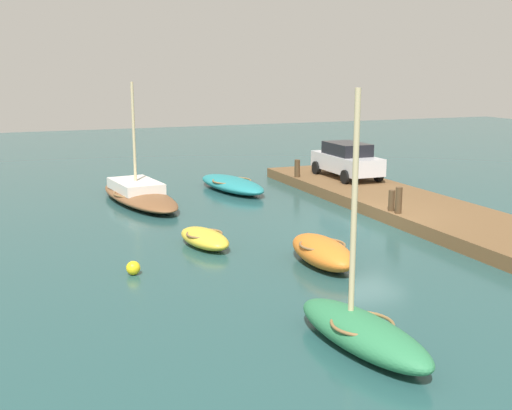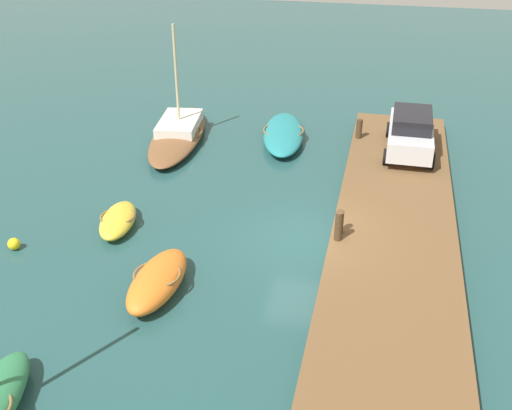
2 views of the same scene
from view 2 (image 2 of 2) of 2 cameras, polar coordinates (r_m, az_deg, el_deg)
ground_plane at (r=19.95m, az=4.80°, el=-3.43°), size 84.00×84.00×0.00m
dock_platform at (r=19.73m, az=12.72°, el=-3.72°), size 22.68×3.95×0.47m
motorboat_teal at (r=27.45m, az=2.58°, el=6.69°), size 5.33×2.53×0.63m
dinghy_yellow at (r=21.03m, az=-12.80°, el=-1.38°), size 2.69×1.56×0.57m
rowboat_orange at (r=17.63m, az=-9.20°, el=-6.96°), size 3.21×1.40×0.80m
sailboat_brown at (r=27.63m, az=-7.29°, el=6.76°), size 7.36×3.01×5.07m
mooring_post_west at (r=19.04m, az=7.74°, el=-1.97°), size 0.25×0.25×0.97m
mooring_post_mid_west at (r=19.48m, az=7.86°, el=-1.55°), size 0.23×0.23×0.78m
mooring_post_mid_east at (r=26.81m, az=9.63°, el=7.05°), size 0.26×0.26×0.84m
parked_car at (r=25.67m, az=14.28°, el=6.66°), size 4.27×1.98×1.69m
marker_buoy at (r=20.87m, az=-21.72°, el=-3.40°), size 0.39×0.39×0.39m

